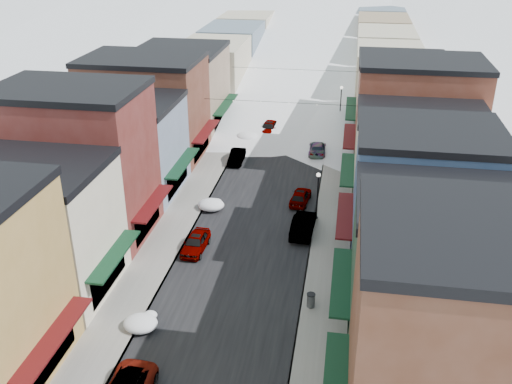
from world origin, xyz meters
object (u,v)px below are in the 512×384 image
(car_silver_sedan, at_px, (196,242))
(car_dark_hatch, at_px, (237,157))
(car_green_sedan, at_px, (303,224))
(streetlamp_near, at_px, (318,190))
(trash_can, at_px, (311,300))

(car_silver_sedan, relative_size, car_dark_hatch, 1.01)
(car_green_sedan, bearing_deg, car_silver_sedan, 30.36)
(car_green_sedan, xyz_separation_m, streetlamp_near, (0.95, 2.53, 2.07))
(car_green_sedan, distance_m, trash_can, 10.27)
(trash_can, relative_size, streetlamp_near, 0.23)
(car_green_sedan, distance_m, streetlamp_near, 3.40)
(trash_can, bearing_deg, car_dark_hatch, 112.11)
(streetlamp_near, bearing_deg, car_dark_hatch, 128.79)
(car_dark_hatch, height_order, trash_can, car_dark_hatch)
(car_silver_sedan, relative_size, streetlamp_near, 0.94)
(car_silver_sedan, height_order, car_green_sedan, car_green_sedan)
(car_dark_hatch, relative_size, streetlamp_near, 0.94)
(car_silver_sedan, height_order, trash_can, car_silver_sedan)
(car_green_sedan, xyz_separation_m, trash_can, (1.45, -10.17, -0.14))
(trash_can, bearing_deg, streetlamp_near, 92.29)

